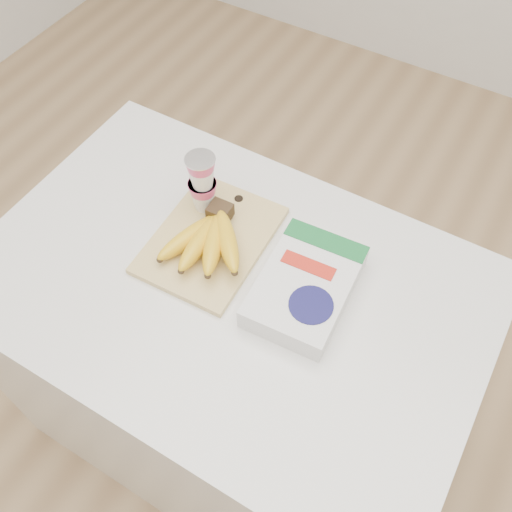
% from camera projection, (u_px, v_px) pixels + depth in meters
% --- Properties ---
extents(room, '(4.00, 4.00, 4.00)m').
position_uv_depth(room, '(211.00, 44.00, 0.72)').
color(room, tan).
rests_on(room, ground).
extents(table, '(1.06, 0.71, 0.79)m').
position_uv_depth(table, '(234.00, 364.00, 1.50)').
color(table, white).
rests_on(table, ground).
extents(cutting_board, '(0.24, 0.32, 0.02)m').
position_uv_depth(cutting_board, '(211.00, 240.00, 1.23)').
color(cutting_board, '#DEC87A').
rests_on(cutting_board, table).
extents(bananas, '(0.19, 0.20, 0.07)m').
position_uv_depth(bananas, '(208.00, 238.00, 1.18)').
color(bananas, '#382816').
rests_on(bananas, cutting_board).
extents(yogurt_stack, '(0.07, 0.07, 0.15)m').
position_uv_depth(yogurt_stack, '(202.00, 182.00, 1.21)').
color(yogurt_stack, white).
rests_on(yogurt_stack, cutting_board).
extents(cereal_box, '(0.19, 0.27, 0.06)m').
position_uv_depth(cereal_box, '(305.00, 286.00, 1.13)').
color(cereal_box, silver).
rests_on(cereal_box, table).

